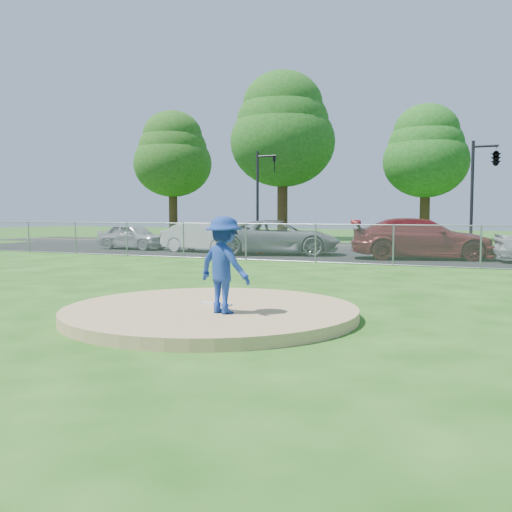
{
  "coord_description": "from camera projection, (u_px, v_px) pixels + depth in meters",
  "views": [
    {
      "loc": [
        5.06,
        -9.12,
        1.9
      ],
      "look_at": [
        0.0,
        2.0,
        1.0
      ],
      "focal_mm": 40.0,
      "sensor_mm": 36.0,
      "label": 1
    }
  ],
  "objects": [
    {
      "name": "parking_lot",
      "position": [
        390.0,
        256.0,
        25.48
      ],
      "size": [
        50.0,
        8.0,
        0.01
      ],
      "primitive_type": "cube",
      "color": "black",
      "rests_on": "ground"
    },
    {
      "name": "tree_far_left",
      "position": [
        173.0,
        154.0,
        49.02
      ],
      "size": [
        6.72,
        6.72,
        10.74
      ],
      "color": "#342112",
      "rests_on": "ground"
    },
    {
      "name": "chain_link_fence",
      "position": [
        366.0,
        245.0,
        21.34
      ],
      "size": [
        40.0,
        0.06,
        1.5
      ],
      "primitive_type": "cube",
      "color": "gray",
      "rests_on": "ground"
    },
    {
      "name": "parked_car_darkred",
      "position": [
        422.0,
        239.0,
        23.9
      ],
      "size": [
        6.34,
        3.93,
        1.71
      ],
      "primitive_type": "imported",
      "rotation": [
        0.0,
        0.0,
        1.85
      ],
      "color": "maroon",
      "rests_on": "parking_lot"
    },
    {
      "name": "pitcher",
      "position": [
        224.0,
        265.0,
        9.75
      ],
      "size": [
        1.21,
        0.9,
        1.66
      ],
      "primitive_type": "imported",
      "rotation": [
        0.0,
        0.0,
        2.85
      ],
      "color": "navy",
      "rests_on": "pitchers_mound"
    },
    {
      "name": "traffic_signal_center",
      "position": [
        493.0,
        160.0,
        28.49
      ],
      "size": [
        1.42,
        2.48,
        5.6
      ],
      "color": "black",
      "rests_on": "ground"
    },
    {
      "name": "pitchers_mound",
      "position": [
        211.0,
        312.0,
        10.5
      ],
      "size": [
        5.4,
        5.4,
        0.2
      ],
      "primitive_type": "cylinder",
      "color": "tan",
      "rests_on": "ground"
    },
    {
      "name": "traffic_cone",
      "position": [
        260.0,
        246.0,
        27.01
      ],
      "size": [
        0.4,
        0.4,
        0.77
      ],
      "primitive_type": "cone",
      "color": "red",
      "rests_on": "parking_lot"
    },
    {
      "name": "parked_car_white",
      "position": [
        205.0,
        237.0,
        28.26
      ],
      "size": [
        4.59,
        2.02,
        1.47
      ],
      "primitive_type": "imported",
      "rotation": [
        0.0,
        0.0,
        1.46
      ],
      "color": "silver",
      "rests_on": "parking_lot"
    },
    {
      "name": "ground",
      "position": [
        352.0,
        269.0,
        19.58
      ],
      "size": [
        120.0,
        120.0,
        0.0
      ],
      "primitive_type": "plane",
      "color": "#1C5011",
      "rests_on": "ground"
    },
    {
      "name": "pitching_rubber",
      "position": [
        216.0,
        304.0,
        10.67
      ],
      "size": [
        0.6,
        0.15,
        0.04
      ],
      "primitive_type": "cube",
      "color": "white",
      "rests_on": "pitchers_mound"
    },
    {
      "name": "tree_center",
      "position": [
        426.0,
        151.0,
        41.3
      ],
      "size": [
        6.16,
        6.16,
        9.84
      ],
      "color": "#352313",
      "rests_on": "ground"
    },
    {
      "name": "street",
      "position": [
        417.0,
        247.0,
        32.29
      ],
      "size": [
        60.0,
        7.0,
        0.01
      ],
      "primitive_type": "cube",
      "color": "black",
      "rests_on": "ground"
    },
    {
      "name": "tree_left",
      "position": [
        283.0,
        129.0,
        42.58
      ],
      "size": [
        7.84,
        7.84,
        12.53
      ],
      "color": "#362313",
      "rests_on": "ground"
    },
    {
      "name": "traffic_signal_left",
      "position": [
        261.0,
        189.0,
        33.84
      ],
      "size": [
        1.28,
        0.2,
        5.6
      ],
      "color": "black",
      "rests_on": "ground"
    },
    {
      "name": "parked_car_silver",
      "position": [
        133.0,
        236.0,
        30.57
      ],
      "size": [
        4.19,
        1.94,
        1.39
      ],
      "primitive_type": "imported",
      "rotation": [
        0.0,
        0.0,
        1.5
      ],
      "color": "#A8A8AD",
      "rests_on": "parking_lot"
    },
    {
      "name": "parked_car_gray",
      "position": [
        278.0,
        237.0,
        26.59
      ],
      "size": [
        6.33,
        4.32,
        1.61
      ],
      "primitive_type": "imported",
      "rotation": [
        0.0,
        0.0,
        1.88
      ],
      "color": "gray",
      "rests_on": "parking_lot"
    }
  ]
}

